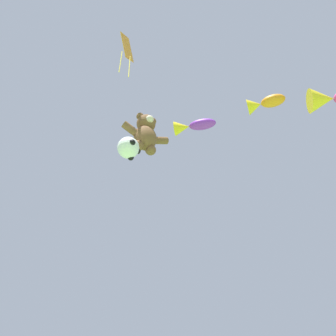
{
  "coord_description": "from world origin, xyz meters",
  "views": [
    {
      "loc": [
        -5.06,
        -3.6,
        1.64
      ],
      "look_at": [
        -0.61,
        4.64,
        10.06
      ],
      "focal_mm": 40.0,
      "sensor_mm": 36.0,
      "label": 1
    }
  ],
  "objects_px": {
    "soccer_ball_kite": "(129,148)",
    "fish_kite_tangerine": "(264,103)",
    "teddy_bear_kite": "(146,133)",
    "fish_kite_violet": "(192,126)",
    "diamond_kite": "(127,49)"
  },
  "relations": [
    {
      "from": "teddy_bear_kite",
      "to": "fish_kite_tangerine",
      "type": "bearing_deg",
      "value": -34.49
    },
    {
      "from": "soccer_ball_kite",
      "to": "diamond_kite",
      "type": "relative_size",
      "value": 0.3
    },
    {
      "from": "teddy_bear_kite",
      "to": "fish_kite_violet",
      "type": "height_order",
      "value": "fish_kite_violet"
    },
    {
      "from": "soccer_ball_kite",
      "to": "fish_kite_tangerine",
      "type": "height_order",
      "value": "fish_kite_tangerine"
    },
    {
      "from": "teddy_bear_kite",
      "to": "soccer_ball_kite",
      "type": "xyz_separation_m",
      "value": [
        -0.67,
        -0.16,
        -1.21
      ]
    },
    {
      "from": "fish_kite_violet",
      "to": "diamond_kite",
      "type": "height_order",
      "value": "diamond_kite"
    },
    {
      "from": "soccer_ball_kite",
      "to": "fish_kite_tangerine",
      "type": "xyz_separation_m",
      "value": [
        4.38,
        -2.4,
        2.38
      ]
    },
    {
      "from": "teddy_bear_kite",
      "to": "soccer_ball_kite",
      "type": "relative_size",
      "value": 2.31
    },
    {
      "from": "diamond_kite",
      "to": "soccer_ball_kite",
      "type": "bearing_deg",
      "value": 42.73
    },
    {
      "from": "soccer_ball_kite",
      "to": "diamond_kite",
      "type": "height_order",
      "value": "diamond_kite"
    },
    {
      "from": "diamond_kite",
      "to": "fish_kite_violet",
      "type": "bearing_deg",
      "value": 4.58
    },
    {
      "from": "teddy_bear_kite",
      "to": "fish_kite_violet",
      "type": "relative_size",
      "value": 1.22
    },
    {
      "from": "teddy_bear_kite",
      "to": "diamond_kite",
      "type": "bearing_deg",
      "value": -149.16
    },
    {
      "from": "soccer_ball_kite",
      "to": "fish_kite_violet",
      "type": "height_order",
      "value": "fish_kite_violet"
    },
    {
      "from": "fish_kite_tangerine",
      "to": "diamond_kite",
      "type": "height_order",
      "value": "diamond_kite"
    }
  ]
}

